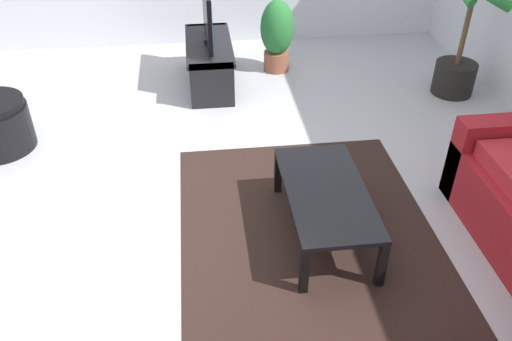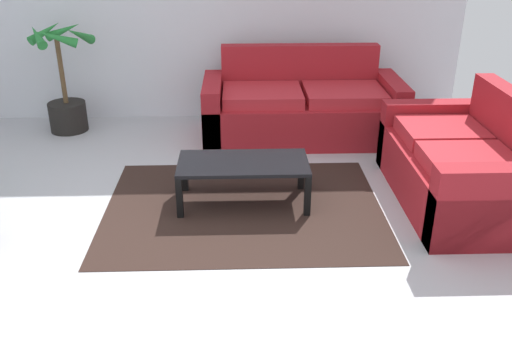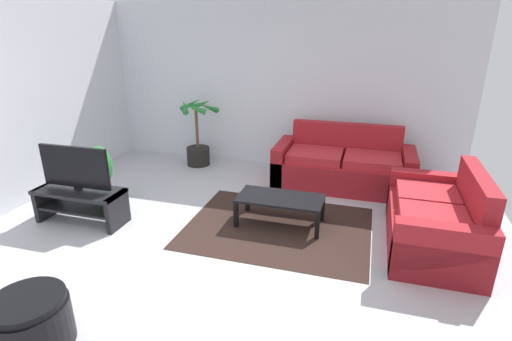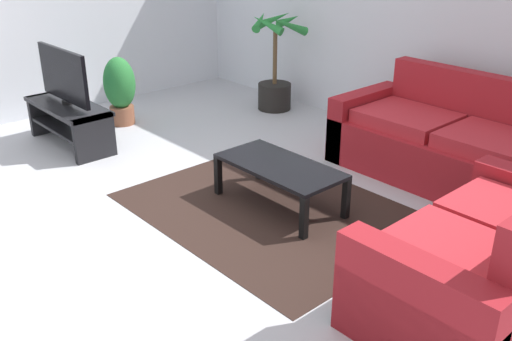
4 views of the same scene
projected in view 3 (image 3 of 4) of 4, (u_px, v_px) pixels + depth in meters
The scene contains 11 objects.
ground_plane at pixel (216, 251), 4.31m from camera, with size 6.60×6.60×0.00m, color #B2B2B7.
wall_back at pixel (281, 87), 6.52m from camera, with size 6.00×0.06×2.70m, color silver.
couch_main at pixel (343, 167), 5.94m from camera, with size 2.03×0.90×0.90m.
couch_loveseat at pixel (436, 222), 4.31m from camera, with size 0.90×1.60×0.90m.
tv_stand at pixel (81, 201), 4.86m from camera, with size 1.10×0.45×0.43m.
tv at pixel (75, 167), 4.71m from camera, with size 0.91×0.10×0.55m.
coffee_table at pixel (280, 201), 4.79m from camera, with size 1.04×0.51×0.36m.
area_rug at pixel (278, 227), 4.81m from camera, with size 2.20×1.70×0.01m, color black.
potted_palm at pixel (198, 141), 6.80m from camera, with size 0.66×0.62×1.18m.
potted_plant_small at pixel (100, 170), 5.53m from camera, with size 0.35×0.35×0.76m.
ottoman at pixel (31, 322), 2.99m from camera, with size 0.58×0.58×0.43m.
Camera 3 is at (1.48, -3.44, 2.34)m, focal length 27.62 mm.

